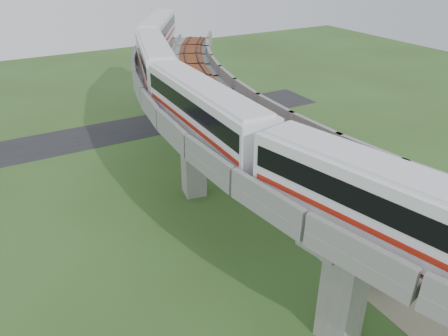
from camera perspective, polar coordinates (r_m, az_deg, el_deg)
The scene contains 14 objects.
ground at distance 36.46m, azimuth 2.11°, elevation -10.89°, with size 160.00×160.00×0.00m, color #355120.
dirt_lot at distance 43.09m, azimuth 19.77°, elevation -5.99°, with size 18.00×26.00×0.04m, color gray.
asphalt_road at distance 60.67m, azimuth -12.84°, elevation 4.90°, with size 60.00×8.00×0.03m, color #232326.
viaduct at distance 33.66m, azimuth 7.98°, elevation 3.43°, with size 19.58×73.98×11.40m.
metro_train at distance 37.61m, azimuth -2.96°, elevation 11.53°, with size 14.91×60.73×3.64m.
fence at distance 41.08m, azimuth 13.89°, elevation -5.60°, with size 3.87×38.73×1.50m.
tree_0 at distance 58.34m, azimuth 0.70°, elevation 6.73°, with size 2.76×2.76×3.12m.
tree_1 at distance 49.82m, azimuth 2.33°, elevation 3.29°, with size 3.08×3.08×3.53m.
tree_2 at distance 44.31m, azimuth 5.09°, elevation -0.76°, with size 2.27×2.27×2.70m.
tree_3 at distance 38.43m, azimuth 11.04°, elevation -5.81°, with size 2.23×2.23×2.81m.
tree_4 at distance 34.37m, azimuth 19.32°, elevation -11.11°, with size 2.42×2.42×3.09m.
car_white at distance 41.53m, azimuth 24.28°, elevation -7.21°, with size 1.49×3.70×1.26m, color silver.
car_red at distance 43.22m, azimuth 20.12°, elevation -4.87°, with size 1.41×4.04×1.33m, color maroon.
car_dark at distance 47.03m, azimuth 15.17°, elevation -1.47°, with size 1.58×3.90×1.13m, color black.
Camera 1 is at (-15.19, -24.21, 22.63)m, focal length 35.00 mm.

